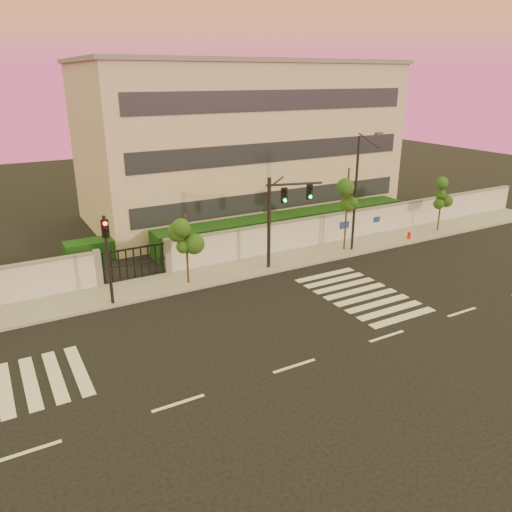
# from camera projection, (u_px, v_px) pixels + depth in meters

# --- Properties ---
(ground) EXTENTS (120.00, 120.00, 0.00)m
(ground) POSITION_uv_depth(u_px,v_px,m) (294.00, 366.00, 20.25)
(ground) COLOR black
(ground) RESTS_ON ground
(sidewalk) EXTENTS (60.00, 3.00, 0.15)m
(sidewalk) POSITION_uv_depth(u_px,v_px,m) (194.00, 278.00, 28.82)
(sidewalk) COLOR gray
(sidewalk) RESTS_ON ground
(perimeter_wall) EXTENTS (60.00, 0.36, 2.20)m
(perimeter_wall) POSITION_uv_depth(u_px,v_px,m) (185.00, 254.00, 29.76)
(perimeter_wall) COLOR silver
(perimeter_wall) RESTS_ON ground
(hedge_row) EXTENTS (41.00, 4.25, 1.80)m
(hedge_row) POSITION_uv_depth(u_px,v_px,m) (185.00, 243.00, 32.58)
(hedge_row) COLOR #0F3313
(hedge_row) RESTS_ON ground
(institutional_building) EXTENTS (24.40, 12.40, 12.25)m
(institutional_building) POSITION_uv_depth(u_px,v_px,m) (239.00, 141.00, 40.31)
(institutional_building) COLOR #BCB39F
(institutional_building) RESTS_ON ground
(road_markings) EXTENTS (57.00, 7.62, 0.02)m
(road_markings) POSITION_uv_depth(u_px,v_px,m) (219.00, 336.00, 22.59)
(road_markings) COLOR silver
(road_markings) RESTS_ON ground
(street_tree_d) EXTENTS (1.49, 1.18, 4.12)m
(street_tree_d) POSITION_uv_depth(u_px,v_px,m) (186.00, 233.00, 27.09)
(street_tree_d) COLOR #382314
(street_tree_d) RESTS_ON ground
(street_tree_e) EXTENTS (1.53, 1.22, 5.59)m
(street_tree_e) POSITION_uv_depth(u_px,v_px,m) (348.00, 191.00, 32.14)
(street_tree_e) COLOR #382314
(street_tree_e) RESTS_ON ground
(street_tree_f) EXTENTS (1.37, 1.09, 4.05)m
(street_tree_f) POSITION_uv_depth(u_px,v_px,m) (442.00, 193.00, 36.51)
(street_tree_f) COLOR #382314
(street_tree_f) RESTS_ON ground
(traffic_signal_main) EXTENTS (3.51, 1.06, 5.62)m
(traffic_signal_main) POSITION_uv_depth(u_px,v_px,m) (279.00, 211.00, 29.47)
(traffic_signal_main) COLOR black
(traffic_signal_main) RESTS_ON ground
(traffic_signal_secondary) EXTENTS (0.37, 0.35, 4.77)m
(traffic_signal_secondary) POSITION_uv_depth(u_px,v_px,m) (107.00, 250.00, 24.53)
(traffic_signal_secondary) COLOR black
(traffic_signal_secondary) RESTS_ON ground
(streetlight_east) EXTENTS (0.47, 1.91, 7.95)m
(streetlight_east) POSITION_uv_depth(u_px,v_px,m) (357.00, 189.00, 31.85)
(streetlight_east) COLOR black
(streetlight_east) RESTS_ON ground
(fire_hydrant) EXTENTS (0.27, 0.25, 0.68)m
(fire_hydrant) POSITION_uv_depth(u_px,v_px,m) (409.00, 236.00, 35.48)
(fire_hydrant) COLOR red
(fire_hydrant) RESTS_ON ground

